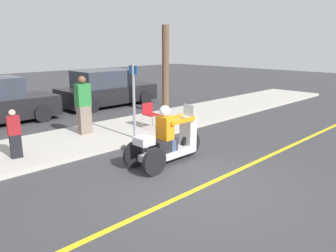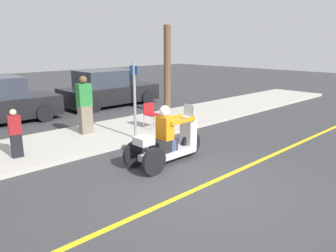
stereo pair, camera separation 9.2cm
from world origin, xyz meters
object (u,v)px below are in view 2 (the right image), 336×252
object	(u,v)px
spectator_by_tree	(16,134)
parked_car_lot_right	(108,89)
tree_trunk	(167,69)
motorcycle_trike	(168,143)
folding_chair_set_back	(151,113)
street_sign	(135,98)
spectator_near_curb	(85,106)

from	to	relation	value
spectator_by_tree	parked_car_lot_right	distance (m)	7.63
spectator_by_tree	tree_trunk	bearing A→B (deg)	13.39
motorcycle_trike	folding_chair_set_back	distance (m)	3.11
spectator_by_tree	folding_chair_set_back	xyz separation A→B (m)	(4.31, -0.04, -0.08)
tree_trunk	folding_chair_set_back	bearing A→B (deg)	-144.70
folding_chair_set_back	street_sign	distance (m)	1.48
spectator_by_tree	tree_trunk	world-z (taller)	tree_trunk
spectator_near_curb	folding_chair_set_back	bearing A→B (deg)	-23.65
parked_car_lot_right	street_sign	xyz separation A→B (m)	(-2.74, -5.51, 0.54)
tree_trunk	spectator_near_curb	bearing A→B (deg)	-169.83
folding_chair_set_back	parked_car_lot_right	xyz separation A→B (m)	(1.59, 4.88, 0.15)
tree_trunk	street_sign	xyz separation A→B (m)	(-3.42, -2.24, -0.52)
folding_chair_set_back	street_sign	world-z (taller)	street_sign
folding_chair_set_back	street_sign	size ratio (longest dim) A/B	0.37
spectator_by_tree	street_sign	world-z (taller)	street_sign
spectator_near_curb	street_sign	bearing A→B (deg)	-61.85
spectator_near_curb	folding_chair_set_back	distance (m)	2.15
motorcycle_trike	folding_chair_set_back	xyz separation A→B (m)	(1.70, 2.60, 0.11)
motorcycle_trike	parked_car_lot_right	size ratio (longest dim) A/B	0.49
spectator_by_tree	street_sign	bearing A→B (deg)	-11.97
parked_car_lot_right	tree_trunk	xyz separation A→B (m)	(0.68, -3.27, 1.06)
motorcycle_trike	tree_trunk	distance (m)	5.94
folding_chair_set_back	parked_car_lot_right	bearing A→B (deg)	71.96
folding_chair_set_back	motorcycle_trike	bearing A→B (deg)	-123.15
spectator_near_curb	tree_trunk	distance (m)	4.37
spectator_near_curb	spectator_by_tree	world-z (taller)	spectator_near_curb
motorcycle_trike	spectator_by_tree	distance (m)	3.72
motorcycle_trike	spectator_by_tree	world-z (taller)	motorcycle_trike
spectator_near_curb	spectator_by_tree	distance (m)	2.52
spectator_near_curb	parked_car_lot_right	bearing A→B (deg)	48.74
folding_chair_set_back	tree_trunk	xyz separation A→B (m)	(2.27, 1.61, 1.22)
folding_chair_set_back	tree_trunk	distance (m)	3.04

